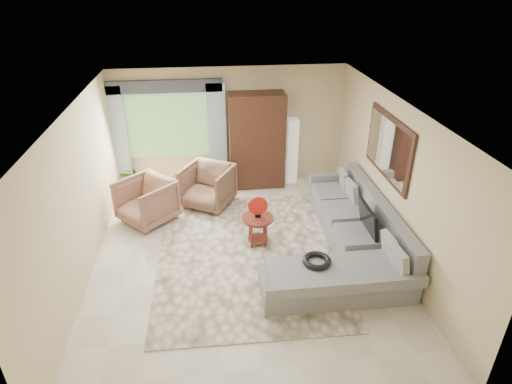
{
  "coord_description": "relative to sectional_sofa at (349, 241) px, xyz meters",
  "views": [
    {
      "loc": [
        -0.5,
        -5.96,
        4.4
      ],
      "look_at": [
        0.25,
        0.35,
        1.05
      ],
      "focal_mm": 30.0,
      "sensor_mm": 36.0,
      "label": 1
    }
  ],
  "objects": [
    {
      "name": "armoire",
      "position": [
        -1.23,
        2.9,
        0.77
      ],
      "size": [
        1.2,
        0.55,
        2.1
      ],
      "primitive_type": "cube",
      "color": "#331811",
      "rests_on": "ground"
    },
    {
      "name": "garden_hose",
      "position": [
        -0.78,
        -0.8,
        0.26
      ],
      "size": [
        0.43,
        0.43,
        0.09
      ],
      "primitive_type": "torus",
      "color": "black",
      "rests_on": "sectional_sofa"
    },
    {
      "name": "armchair_left",
      "position": [
        -3.53,
        1.57,
        0.15
      ],
      "size": [
        1.32,
        1.32,
        0.86
      ],
      "primitive_type": "imported",
      "rotation": [
        0.0,
        0.0,
        -0.81
      ],
      "color": "#976A52",
      "rests_on": "ground"
    },
    {
      "name": "area_rug",
      "position": [
        -1.72,
        0.24,
        -0.27
      ],
      "size": [
        3.07,
        4.05,
        0.02
      ],
      "primitive_type": "cube",
      "rotation": [
        0.0,
        0.0,
        -0.02
      ],
      "color": "#FBE6C6",
      "rests_on": "ground"
    },
    {
      "name": "coffee_table",
      "position": [
        -1.5,
        0.53,
        0.01
      ],
      "size": [
        0.55,
        0.55,
        0.55
      ],
      "rotation": [
        0.0,
        0.0,
        -0.16
      ],
      "color": "#522115",
      "rests_on": "ground"
    },
    {
      "name": "valance",
      "position": [
        -3.13,
        3.08,
        1.97
      ],
      "size": [
        2.4,
        0.12,
        0.26
      ],
      "primitive_type": "cube",
      "color": "#1E232D",
      "rests_on": "wall_back"
    },
    {
      "name": "red_disc",
      "position": [
        -1.5,
        0.53,
        0.5
      ],
      "size": [
        0.34,
        0.04,
        0.34
      ],
      "primitive_type": "cylinder",
      "rotation": [
        1.57,
        0.0,
        -0.05
      ],
      "color": "red",
      "rests_on": "coffee_table"
    },
    {
      "name": "curtain_left",
      "position": [
        -4.18,
        3.06,
        0.87
      ],
      "size": [
        0.4,
        0.08,
        2.3
      ],
      "primitive_type": "cube",
      "color": "#9EB7CC",
      "rests_on": "ground"
    },
    {
      "name": "sectional_sofa",
      "position": [
        0.0,
        0.0,
        0.0
      ],
      "size": [
        2.3,
        3.46,
        0.9
      ],
      "color": "gray",
      "rests_on": "ground"
    },
    {
      "name": "tv_screen",
      "position": [
        0.27,
        -0.03,
        0.44
      ],
      "size": [
        0.14,
        0.74,
        0.48
      ],
      "primitive_type": "cube",
      "rotation": [
        0.0,
        -0.17,
        0.0
      ],
      "color": "black",
      "rests_on": "sectional_sofa"
    },
    {
      "name": "armchair_right",
      "position": [
        -2.35,
        2.07,
        0.15
      ],
      "size": [
        1.26,
        1.27,
        0.86
      ],
      "primitive_type": "imported",
      "rotation": [
        0.0,
        0.0,
        -0.51
      ],
      "color": "brown",
      "rests_on": "ground"
    },
    {
      "name": "potted_plant",
      "position": [
        -3.99,
        2.98,
        -0.02
      ],
      "size": [
        0.55,
        0.5,
        0.53
      ],
      "primitive_type": "imported",
      "rotation": [
        0.0,
        0.0,
        -0.2
      ],
      "color": "#999999",
      "rests_on": "ground"
    },
    {
      "name": "curtain_right",
      "position": [
        -2.08,
        3.06,
        0.87
      ],
      "size": [
        0.4,
        0.08,
        2.3
      ],
      "primitive_type": "cube",
      "color": "#9EB7CC",
      "rests_on": "ground"
    },
    {
      "name": "wall_mirror",
      "position": [
        0.68,
        0.53,
        1.47
      ],
      "size": [
        0.05,
        1.7,
        1.05
      ],
      "color": "black",
      "rests_on": "wall_right"
    },
    {
      "name": "window",
      "position": [
        -3.13,
        3.15,
        1.12
      ],
      "size": [
        1.8,
        0.04,
        1.4
      ],
      "primitive_type": "cube",
      "color": "#669E59",
      "rests_on": "wall_back"
    },
    {
      "name": "ground",
      "position": [
        -1.78,
        0.18,
        -0.28
      ],
      "size": [
        6.0,
        6.0,
        0.0
      ],
      "primitive_type": "plane",
      "color": "silver",
      "rests_on": "ground"
    },
    {
      "name": "floor_lamp",
      "position": [
        -0.43,
        2.96,
        0.47
      ],
      "size": [
        0.24,
        0.24,
        1.5
      ],
      "primitive_type": "cube",
      "color": "silver",
      "rests_on": "ground"
    }
  ]
}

